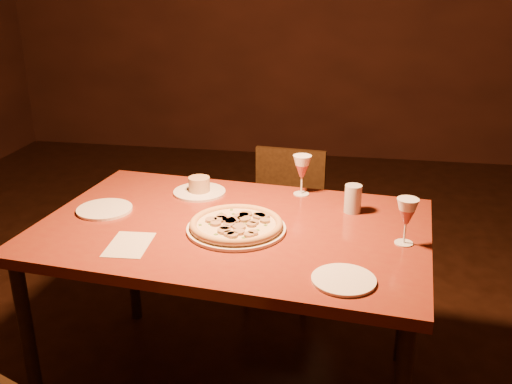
# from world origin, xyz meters

# --- Properties ---
(dining_table) EXTENTS (1.52, 1.06, 0.77)m
(dining_table) POSITION_xyz_m (-0.13, 0.08, 0.70)
(dining_table) COLOR maroon
(dining_table) RESTS_ON floor
(chair_far) EXTENTS (0.41, 0.41, 0.78)m
(chair_far) POSITION_xyz_m (-0.04, 0.94, 0.44)
(chair_far) COLOR black
(chair_far) RESTS_ON floor
(pizza_plate) EXTENTS (0.36, 0.36, 0.04)m
(pizza_plate) POSITION_xyz_m (-0.11, 0.03, 0.79)
(pizza_plate) COLOR white
(pizza_plate) RESTS_ON dining_table
(ramekin_saucer) EXTENTS (0.22, 0.22, 0.07)m
(ramekin_saucer) POSITION_xyz_m (-0.34, 0.38, 0.79)
(ramekin_saucer) COLOR white
(ramekin_saucer) RESTS_ON dining_table
(wine_glass_far) EXTENTS (0.08, 0.08, 0.17)m
(wine_glass_far) POSITION_xyz_m (0.09, 0.44, 0.85)
(wine_glass_far) COLOR #A24643
(wine_glass_far) RESTS_ON dining_table
(wine_glass_right) EXTENTS (0.08, 0.08, 0.17)m
(wine_glass_right) POSITION_xyz_m (0.49, 0.02, 0.85)
(wine_glass_right) COLOR #A24643
(wine_glass_right) RESTS_ON dining_table
(water_tumbler) EXTENTS (0.07, 0.07, 0.11)m
(water_tumbler) POSITION_xyz_m (0.31, 0.28, 0.82)
(water_tumbler) COLOR #ABB4BB
(water_tumbler) RESTS_ON dining_table
(side_plate_left) EXTENTS (0.22, 0.22, 0.01)m
(side_plate_left) POSITION_xyz_m (-0.66, 0.12, 0.77)
(side_plate_left) COLOR white
(side_plate_left) RESTS_ON dining_table
(side_plate_near) EXTENTS (0.20, 0.20, 0.01)m
(side_plate_near) POSITION_xyz_m (0.29, -0.28, 0.77)
(side_plate_near) COLOR white
(side_plate_near) RESTS_ON dining_table
(menu_card) EXTENTS (0.15, 0.21, 0.00)m
(menu_card) POSITION_xyz_m (-0.45, -0.15, 0.77)
(menu_card) COLOR beige
(menu_card) RESTS_ON dining_table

